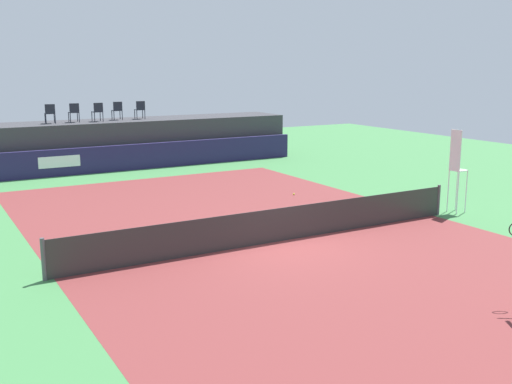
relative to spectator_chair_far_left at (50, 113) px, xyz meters
The scene contains 14 objects.
ground_plane 12.66m from the spectator_chair_far_left, 76.60° to the right, with size 48.00×48.00×0.00m, color #3D7A42.
court_inner 15.54m from the spectator_chair_far_left, 79.20° to the right, with size 12.00×22.00×0.00m, color maroon.
sponsor_wall 3.86m from the spectator_chair_far_left, 28.31° to the right, with size 18.00×0.22×1.20m.
spectator_platform 3.29m from the spectator_chair_far_left, ahead, with size 18.00×2.80×2.20m, color #38383D.
spectator_chair_far_left is the anchor object (origin of this frame).
spectator_chair_left 1.10m from the spectator_chair_far_left, ahead, with size 0.46×0.46×0.89m.
spectator_chair_center 2.17m from the spectator_chair_far_left, ahead, with size 0.46×0.46×0.89m.
spectator_chair_right 3.26m from the spectator_chair_far_left, ahead, with size 0.46×0.46×0.89m.
spectator_chair_far_right 4.40m from the spectator_chair_far_left, ahead, with size 0.47×0.47×0.89m.
umpire_chair 17.99m from the spectator_chair_far_left, 56.89° to the right, with size 0.44×0.44×2.76m.
tennis_net 15.47m from the spectator_chair_far_left, 79.20° to the right, with size 12.40×0.02×0.95m, color #2D2D2D.
net_post_near 15.56m from the spectator_chair_far_left, 102.49° to the right, with size 0.10×0.10×1.00m, color #4C4C51.
net_post_far 17.70m from the spectator_chair_far_left, 58.91° to the right, with size 0.10×0.10×1.00m, color #4C4C51.
tennis_ball 12.40m from the spectator_chair_far_left, 56.32° to the right, with size 0.07×0.07×0.07m, color #D8EA33.
Camera 1 is at (-8.54, -13.69, 4.77)m, focal length 42.45 mm.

